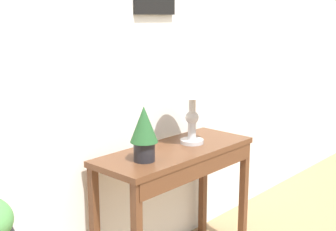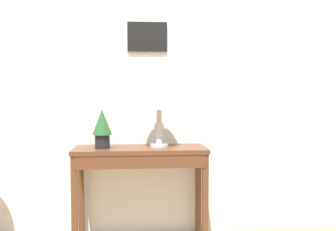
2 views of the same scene
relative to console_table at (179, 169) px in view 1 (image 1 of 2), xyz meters
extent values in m
cube|color=silver|center=(-0.14, 0.32, 0.73)|extent=(9.00, 0.10, 2.80)
cube|color=#56331E|center=(0.00, 0.02, 0.11)|extent=(1.06, 0.41, 0.03)
cube|color=#56331E|center=(0.00, -0.16, 0.04)|extent=(0.99, 0.03, 0.10)
cube|color=#56331E|center=(0.50, -0.15, -0.29)|extent=(0.04, 0.04, 0.76)
cube|color=#56331E|center=(-0.50, 0.20, -0.29)|extent=(0.05, 0.04, 0.76)
cube|color=#56331E|center=(0.50, 0.20, -0.29)|extent=(0.04, 0.04, 0.76)
cylinder|color=#B7B7BC|center=(0.15, 0.02, 0.14)|extent=(0.15, 0.15, 0.02)
cylinder|color=#B7B7BC|center=(0.15, 0.02, 0.22)|extent=(0.05, 0.05, 0.14)
sphere|color=#B7B7BC|center=(0.15, 0.02, 0.29)|extent=(0.08, 0.08, 0.08)
cylinder|color=#B7B7BC|center=(0.15, 0.02, 0.36)|extent=(0.04, 0.04, 0.14)
cone|color=white|center=(0.15, 0.02, 0.53)|extent=(0.32, 0.32, 0.19)
cylinder|color=black|center=(-0.30, -0.01, 0.18)|extent=(0.12, 0.12, 0.11)
cone|color=#235128|center=(-0.30, -0.01, 0.33)|extent=(0.15, 0.15, 0.20)
camera|label=1|loc=(-1.95, -1.70, 0.90)|focal=47.95mm
camera|label=2|loc=(-0.03, -3.04, 0.55)|focal=41.05mm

